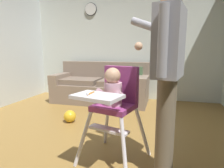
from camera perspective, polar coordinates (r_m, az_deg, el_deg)
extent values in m
cube|color=olive|center=(2.42, -10.68, -18.96)|extent=(5.87, 6.71, 0.10)
cube|color=silver|center=(4.59, 3.31, 13.12)|extent=(5.07, 0.06, 2.75)
cube|color=#7C6A5C|center=(4.22, -3.42, -2.66)|extent=(2.01, 0.84, 0.40)
cube|color=#7C6A5C|center=(4.46, -2.12, 3.62)|extent=(2.01, 0.22, 0.46)
cube|color=#7C6A5C|center=(4.54, -14.48, 1.78)|extent=(0.20, 0.84, 0.20)
cube|color=#7C6A5C|center=(3.97, 9.16, 0.85)|extent=(0.20, 0.84, 0.20)
cube|color=#726052|center=(4.28, -9.17, 0.89)|extent=(0.79, 0.60, 0.11)
cube|color=#726052|center=(4.01, 2.18, 0.40)|extent=(0.79, 0.60, 0.11)
cube|color=#4C6B47|center=(4.18, 6.63, 2.74)|extent=(0.35, 0.12, 0.34)
cylinder|color=white|center=(1.96, -8.54, -15.68)|extent=(0.19, 0.13, 0.55)
cylinder|color=white|center=(1.74, 3.56, -18.92)|extent=(0.13, 0.19, 0.55)
cylinder|color=white|center=(2.29, -1.57, -11.70)|extent=(0.13, 0.19, 0.55)
cylinder|color=white|center=(2.11, 9.01, -13.74)|extent=(0.19, 0.13, 0.55)
cube|color=#8E3676|center=(1.91, 0.62, -6.77)|extent=(0.44, 0.44, 0.05)
cube|color=#8E3676|center=(1.99, 2.74, 0.03)|extent=(0.37, 0.16, 0.36)
cube|color=white|center=(1.62, -4.37, -3.69)|extent=(0.45, 0.35, 0.03)
cube|color=white|center=(1.88, -1.03, -13.28)|extent=(0.41, 0.20, 0.02)
cylinder|color=#D6A3B7|center=(1.85, 0.33, -2.92)|extent=(0.21, 0.21, 0.22)
sphere|color=tan|center=(1.82, 0.18, 2.49)|extent=(0.15, 0.15, 0.15)
cylinder|color=#D6A3B7|center=(1.87, -3.08, -2.47)|extent=(0.08, 0.15, 0.10)
cylinder|color=#D6A3B7|center=(1.77, 2.66, -3.19)|extent=(0.08, 0.15, 0.10)
cylinder|color=#C67A23|center=(1.66, -6.30, -2.71)|extent=(0.02, 0.13, 0.01)
cube|color=white|center=(1.60, -7.23, -2.85)|extent=(0.01, 0.02, 0.02)
cylinder|color=#70624D|center=(1.85, 15.83, -11.63)|extent=(0.14, 0.14, 0.89)
cylinder|color=#70624D|center=(1.74, 15.02, -12.99)|extent=(0.14, 0.14, 0.89)
cube|color=#92929B|center=(1.67, 16.58, 11.51)|extent=(0.28, 0.43, 0.56)
cylinder|color=#92929B|center=(1.89, 12.66, 15.72)|extent=(0.48, 0.17, 0.23)
sphere|color=tan|center=(1.93, 7.83, 10.97)|extent=(0.08, 0.08, 0.08)
cylinder|color=#92929B|center=(1.43, 14.75, 11.95)|extent=(0.07, 0.07, 0.51)
sphere|color=gold|center=(3.14, -12.30, -9.25)|extent=(0.19, 0.19, 0.19)
cylinder|color=white|center=(4.85, -6.30, 21.06)|extent=(0.27, 0.03, 0.27)
cylinder|color=black|center=(4.86, -6.24, 21.03)|extent=(0.29, 0.02, 0.29)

